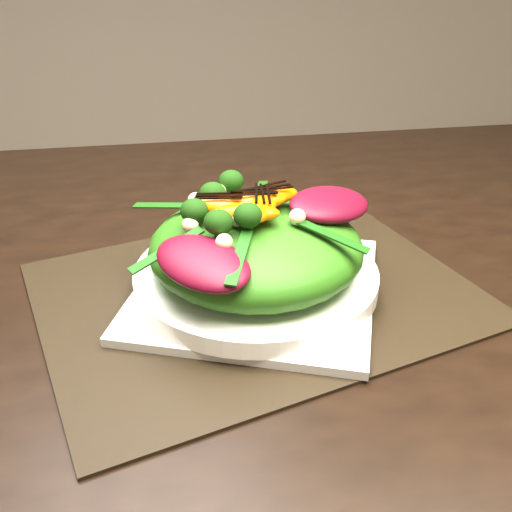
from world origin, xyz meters
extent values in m
cube|color=black|center=(0.00, 0.00, 0.73)|extent=(1.60, 0.90, 0.75)
cube|color=black|center=(-0.08, -0.08, 0.75)|extent=(0.53, 0.45, 0.00)
cube|color=silver|center=(-0.08, -0.08, 0.76)|extent=(0.32, 0.32, 0.01)
cylinder|color=white|center=(-0.08, -0.08, 0.77)|extent=(0.26, 0.26, 0.02)
ellipsoid|color=#2C6212|center=(-0.08, -0.08, 0.81)|extent=(0.26, 0.26, 0.08)
ellipsoid|color=#490716|center=(0.00, -0.07, 0.85)|extent=(0.12, 0.10, 0.02)
ellipsoid|color=#EB5A03|center=(-0.08, -0.07, 0.86)|extent=(0.07, 0.05, 0.02)
sphere|color=black|center=(-0.16, -0.07, 0.86)|extent=(0.04, 0.04, 0.04)
sphere|color=beige|center=(-0.07, -0.12, 0.85)|extent=(0.02, 0.02, 0.02)
cube|color=black|center=(-0.08, -0.07, 0.86)|extent=(0.05, 0.02, 0.00)
camera|label=1|loc=(-0.17, -0.63, 1.11)|focal=42.00mm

